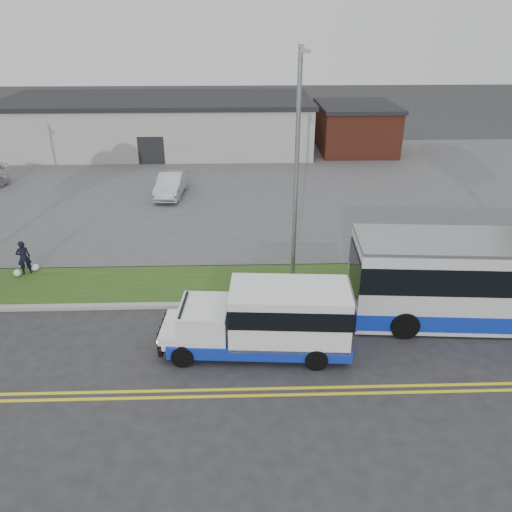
{
  "coord_description": "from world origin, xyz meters",
  "views": [
    {
      "loc": [
        0.84,
        -16.01,
        10.52
      ],
      "look_at": [
        1.41,
        2.36,
        1.6
      ],
      "focal_mm": 35.0,
      "sensor_mm": 36.0,
      "label": 1
    }
  ],
  "objects_px": {
    "shuttle_bus": "(270,318)",
    "pedestrian": "(24,258)",
    "parked_car_a": "(171,184)",
    "streetlight_near": "(297,167)"
  },
  "relations": [
    {
      "from": "streetlight_near",
      "to": "shuttle_bus",
      "type": "xyz_separation_m",
      "value": [
        -1.24,
        -4.57,
        -3.91
      ]
    },
    {
      "from": "shuttle_bus",
      "to": "pedestrian",
      "type": "xyz_separation_m",
      "value": [
        -10.54,
        5.84,
        -0.43
      ]
    },
    {
      "from": "streetlight_near",
      "to": "pedestrian",
      "type": "bearing_deg",
      "value": 173.83
    },
    {
      "from": "parked_car_a",
      "to": "streetlight_near",
      "type": "bearing_deg",
      "value": -56.65
    },
    {
      "from": "shuttle_bus",
      "to": "pedestrian",
      "type": "bearing_deg",
      "value": 154.94
    },
    {
      "from": "streetlight_near",
      "to": "shuttle_bus",
      "type": "bearing_deg",
      "value": -105.21
    },
    {
      "from": "streetlight_near",
      "to": "parked_car_a",
      "type": "distance_m",
      "value": 14.26
    },
    {
      "from": "shuttle_bus",
      "to": "parked_car_a",
      "type": "height_order",
      "value": "shuttle_bus"
    },
    {
      "from": "pedestrian",
      "to": "streetlight_near",
      "type": "bearing_deg",
      "value": 146.02
    },
    {
      "from": "streetlight_near",
      "to": "pedestrian",
      "type": "xyz_separation_m",
      "value": [
        -11.78,
        1.27,
        -4.35
      ]
    }
  ]
}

